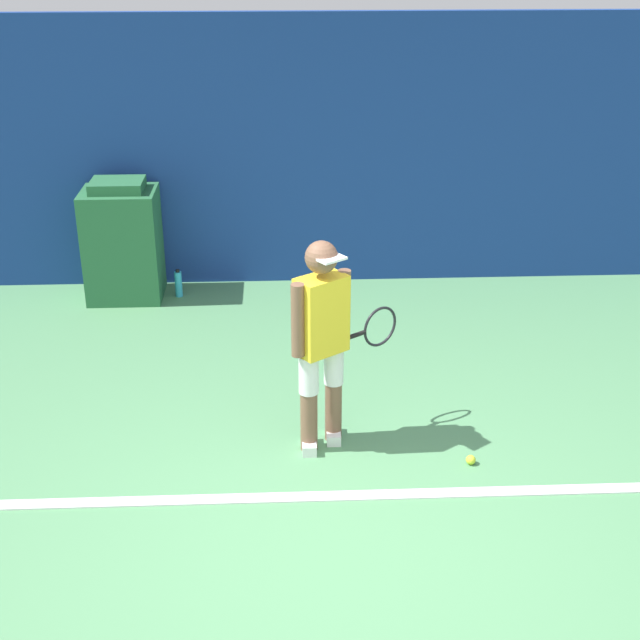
% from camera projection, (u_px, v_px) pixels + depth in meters
% --- Properties ---
extents(ground_plane, '(24.00, 24.00, 0.00)m').
position_uv_depth(ground_plane, '(342.00, 551.00, 5.31)').
color(ground_plane, '#518C5B').
extents(back_wall, '(24.00, 0.10, 2.64)m').
position_uv_depth(back_wall, '(313.00, 153.00, 8.70)').
color(back_wall, navy).
rests_on(back_wall, ground_plane).
extents(court_baseline, '(21.60, 0.10, 0.01)m').
position_uv_depth(court_baseline, '(337.00, 496.00, 5.79)').
color(court_baseline, white).
rests_on(court_baseline, ground_plane).
extents(tennis_player, '(0.77, 0.59, 1.53)m').
position_uv_depth(tennis_player, '(323.00, 337.00, 6.03)').
color(tennis_player, brown).
rests_on(tennis_player, ground_plane).
extents(tennis_ball, '(0.07, 0.07, 0.07)m').
position_uv_depth(tennis_ball, '(471.00, 460.00, 6.13)').
color(tennis_ball, '#D1E533').
rests_on(tennis_ball, ground_plane).
extents(covered_chair, '(0.71, 0.57, 1.18)m').
position_uv_depth(covered_chair, '(123.00, 242.00, 8.59)').
color(covered_chair, '#28663D').
rests_on(covered_chair, ground_plane).
extents(water_bottle, '(0.07, 0.07, 0.28)m').
position_uv_depth(water_bottle, '(178.00, 284.00, 8.77)').
color(water_bottle, '#33ADD6').
rests_on(water_bottle, ground_plane).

